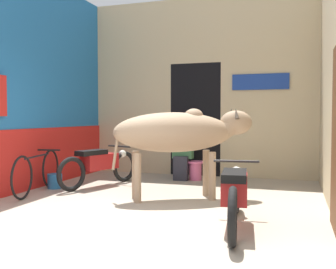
{
  "coord_description": "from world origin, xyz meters",
  "views": [
    {
      "loc": [
        1.97,
        -3.89,
        1.29
      ],
      "look_at": [
        0.07,
        1.99,
        1.0
      ],
      "focal_mm": 42.0,
      "sensor_mm": 36.0,
      "label": 1
    }
  ],
  "objects_px": {
    "shopkeeper_seated": "(182,151)",
    "plastic_stool": "(195,170)",
    "motorcycle_near": "(235,192)",
    "bicycle": "(38,172)",
    "motorcycle_far": "(100,164)",
    "cow": "(180,133)",
    "bucket": "(55,181)"
  },
  "relations": [
    {
      "from": "shopkeeper_seated",
      "to": "plastic_stool",
      "type": "bearing_deg",
      "value": 7.63
    },
    {
      "from": "motorcycle_near",
      "to": "bicycle",
      "type": "bearing_deg",
      "value": 162.97
    },
    {
      "from": "motorcycle_near",
      "to": "plastic_stool",
      "type": "distance_m",
      "value": 3.43
    },
    {
      "from": "motorcycle_far",
      "to": "shopkeeper_seated",
      "type": "distance_m",
      "value": 1.74
    },
    {
      "from": "shopkeeper_seated",
      "to": "plastic_stool",
      "type": "distance_m",
      "value": 0.46
    },
    {
      "from": "shopkeeper_seated",
      "to": "motorcycle_far",
      "type": "bearing_deg",
      "value": -135.84
    },
    {
      "from": "motorcycle_far",
      "to": "plastic_stool",
      "type": "height_order",
      "value": "motorcycle_far"
    },
    {
      "from": "cow",
      "to": "motorcycle_near",
      "type": "relative_size",
      "value": 1.1
    },
    {
      "from": "cow",
      "to": "plastic_stool",
      "type": "relative_size",
      "value": 5.73
    },
    {
      "from": "shopkeeper_seated",
      "to": "cow",
      "type": "bearing_deg",
      "value": -75.36
    },
    {
      "from": "motorcycle_near",
      "to": "plastic_stool",
      "type": "height_order",
      "value": "motorcycle_near"
    },
    {
      "from": "cow",
      "to": "motorcycle_near",
      "type": "bearing_deg",
      "value": -52.08
    },
    {
      "from": "shopkeeper_seated",
      "to": "plastic_stool",
      "type": "height_order",
      "value": "shopkeeper_seated"
    },
    {
      "from": "bicycle",
      "to": "shopkeeper_seated",
      "type": "bearing_deg",
      "value": 46.97
    },
    {
      "from": "cow",
      "to": "bicycle",
      "type": "distance_m",
      "value": 2.52
    },
    {
      "from": "cow",
      "to": "bicycle",
      "type": "relative_size",
      "value": 1.25
    },
    {
      "from": "motorcycle_near",
      "to": "motorcycle_far",
      "type": "height_order",
      "value": "motorcycle_near"
    },
    {
      "from": "cow",
      "to": "bicycle",
      "type": "xyz_separation_m",
      "value": [
        -2.41,
        -0.29,
        -0.68
      ]
    },
    {
      "from": "shopkeeper_seated",
      "to": "bucket",
      "type": "xyz_separation_m",
      "value": [
        -1.91,
        -1.63,
        -0.45
      ]
    },
    {
      "from": "plastic_stool",
      "to": "bucket",
      "type": "xyz_separation_m",
      "value": [
        -2.18,
        -1.67,
        -0.08
      ]
    },
    {
      "from": "motorcycle_near",
      "to": "bucket",
      "type": "height_order",
      "value": "motorcycle_near"
    },
    {
      "from": "bucket",
      "to": "motorcycle_far",
      "type": "bearing_deg",
      "value": 32.49
    },
    {
      "from": "motorcycle_near",
      "to": "cow",
      "type": "bearing_deg",
      "value": 127.92
    },
    {
      "from": "motorcycle_near",
      "to": "bucket",
      "type": "xyz_separation_m",
      "value": [
        -3.43,
        1.51,
        -0.28
      ]
    },
    {
      "from": "plastic_stool",
      "to": "shopkeeper_seated",
      "type": "bearing_deg",
      "value": -172.37
    },
    {
      "from": "bicycle",
      "to": "bucket",
      "type": "xyz_separation_m",
      "value": [
        0.03,
        0.45,
        -0.22
      ]
    },
    {
      "from": "motorcycle_near",
      "to": "motorcycle_far",
      "type": "bearing_deg",
      "value": 144.93
    },
    {
      "from": "bicycle",
      "to": "shopkeeper_seated",
      "type": "height_order",
      "value": "shopkeeper_seated"
    },
    {
      "from": "bicycle",
      "to": "motorcycle_near",
      "type": "bearing_deg",
      "value": -17.03
    },
    {
      "from": "motorcycle_far",
      "to": "shopkeeper_seated",
      "type": "bearing_deg",
      "value": 44.16
    },
    {
      "from": "cow",
      "to": "bicycle",
      "type": "height_order",
      "value": "cow"
    },
    {
      "from": "cow",
      "to": "plastic_stool",
      "type": "xyz_separation_m",
      "value": [
        -0.21,
        1.83,
        -0.83
      ]
    }
  ]
}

